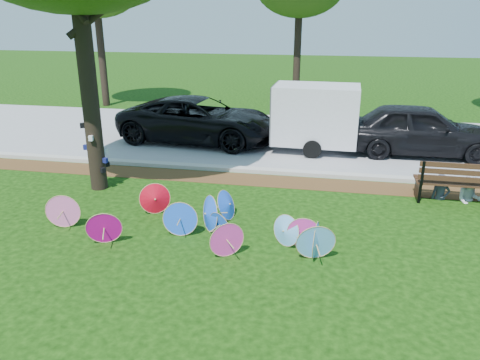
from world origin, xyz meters
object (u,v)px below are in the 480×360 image
object	(u,v)px
parasol_pile	(210,222)
park_bench	(458,181)
cargo_trailer	(316,114)
person_right	(473,176)
black_van	(199,120)
dark_pickup	(420,130)
person_left	(443,175)

from	to	relation	value
parasol_pile	park_bench	xyz separation A→B (m)	(5.61, 3.18, 0.17)
cargo_trailer	person_right	distance (m)	5.62
black_van	cargo_trailer	world-z (taller)	cargo_trailer
dark_pickup	cargo_trailer	xyz separation A→B (m)	(-3.42, -0.22, 0.42)
person_right	parasol_pile	bearing A→B (deg)	-148.22
black_van	dark_pickup	world-z (taller)	dark_pickup
dark_pickup	cargo_trailer	world-z (taller)	cargo_trailer
cargo_trailer	park_bench	bearing A→B (deg)	-44.34
cargo_trailer	person_left	distance (m)	5.14
black_van	dark_pickup	size ratio (longest dim) A/B	1.16
dark_pickup	cargo_trailer	bearing A→B (deg)	93.31
dark_pickup	park_bench	bearing A→B (deg)	-176.18
dark_pickup	park_bench	size ratio (longest dim) A/B	2.40
person_left	person_right	distance (m)	0.70
parasol_pile	park_bench	distance (m)	6.45
cargo_trailer	park_bench	distance (m)	5.43
parasol_pile	park_bench	bearing A→B (deg)	29.53
dark_pickup	person_right	distance (m)	4.11
person_left	person_right	xyz separation A→B (m)	(0.70, 0.00, 0.02)
black_van	person_right	distance (m)	9.31
park_bench	black_van	bearing A→B (deg)	152.01
parasol_pile	person_left	world-z (taller)	person_left
park_bench	dark_pickup	bearing A→B (deg)	94.87
parasol_pile	person_left	size ratio (longest dim) A/B	4.94
parasol_pile	person_left	bearing A→B (deg)	31.54
person_right	person_left	bearing A→B (deg)	-176.67
parasol_pile	person_right	bearing A→B (deg)	28.44
parasol_pile	park_bench	size ratio (longest dim) A/B	3.04
cargo_trailer	person_left	xyz separation A→B (m)	(3.37, -3.84, -0.63)
parasol_pile	cargo_trailer	bearing A→B (deg)	75.00
black_van	person_right	xyz separation A→B (m)	(8.27, -4.29, -0.15)
person_left	parasol_pile	bearing A→B (deg)	-149.97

